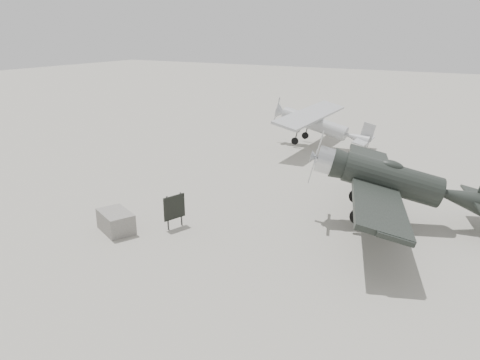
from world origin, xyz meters
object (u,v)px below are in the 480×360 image
Objects in this scene: sign_board at (174,208)px; equipment_block at (116,222)px; lowwing_monoplane at (401,182)px; highwing_monoplane at (318,122)px.

equipment_block is at bearing -123.42° from sign_board.
lowwing_monoplane reaches higher than equipment_block.
sign_board is (-0.10, -16.36, -0.90)m from highwing_monoplane.
lowwing_monoplane is 13.87m from highwing_monoplane.
lowwing_monoplane is 11.91m from equipment_block.
sign_board is at bearing -166.15° from lowwing_monoplane.
highwing_monoplane is 18.03m from equipment_block.
equipment_block is at bearing -97.40° from highwing_monoplane.
lowwing_monoplane reaches higher than sign_board.
equipment_block is 2.45m from sign_board.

